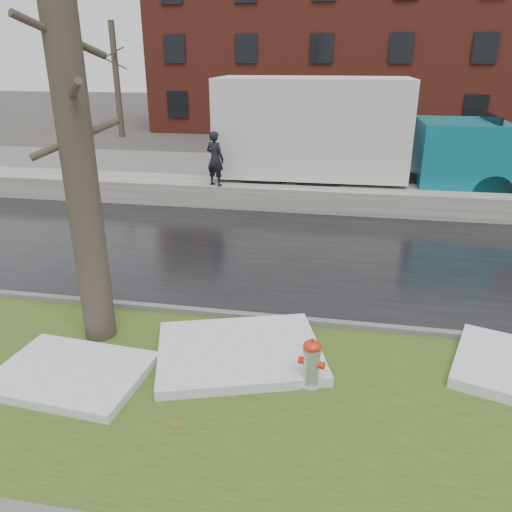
% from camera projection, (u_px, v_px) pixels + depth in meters
% --- Properties ---
extents(ground, '(120.00, 120.00, 0.00)m').
position_uv_depth(ground, '(231.00, 348.00, 8.42)').
color(ground, '#47423D').
rests_on(ground, ground).
extents(verge, '(60.00, 4.50, 0.04)m').
position_uv_depth(verge, '(211.00, 393.00, 7.27)').
color(verge, '#2F4617').
rests_on(verge, ground).
extents(road, '(60.00, 7.00, 0.03)m').
position_uv_depth(road, '(272.00, 252.00, 12.52)').
color(road, black).
rests_on(road, ground).
extents(parking_lot, '(60.00, 9.00, 0.03)m').
position_uv_depth(parking_lot, '(304.00, 177.00, 20.28)').
color(parking_lot, slate).
rests_on(parking_lot, ground).
extents(curb, '(60.00, 0.15, 0.14)m').
position_uv_depth(curb, '(243.00, 316.00, 9.31)').
color(curb, slate).
rests_on(curb, ground).
extents(snowbank, '(60.00, 1.60, 0.75)m').
position_uv_depth(snowbank, '(292.00, 195.00, 16.22)').
color(snowbank, '#B5B1A6').
rests_on(snowbank, ground).
extents(brick_building, '(26.00, 12.00, 10.00)m').
position_uv_depth(brick_building, '(360.00, 50.00, 33.59)').
color(brick_building, maroon).
rests_on(brick_building, ground).
extents(bg_tree_left, '(1.40, 1.62, 6.50)m').
position_uv_depth(bg_tree_left, '(117.00, 79.00, 29.29)').
color(bg_tree_left, brown).
rests_on(bg_tree_left, ground).
extents(bg_tree_center, '(1.40, 1.62, 6.50)m').
position_uv_depth(bg_tree_center, '(231.00, 77.00, 31.92)').
color(bg_tree_center, brown).
rests_on(bg_tree_center, ground).
extents(fire_hydrant, '(0.41, 0.37, 0.81)m').
position_uv_depth(fire_hydrant, '(312.00, 362.00, 7.21)').
color(fire_hydrant, '#AFB2B7').
rests_on(fire_hydrant, verge).
extents(tree, '(1.19, 1.37, 6.59)m').
position_uv_depth(tree, '(76.00, 143.00, 7.53)').
color(tree, brown).
rests_on(tree, verge).
extents(box_truck, '(11.92, 3.01, 3.97)m').
position_uv_depth(box_truck, '(350.00, 137.00, 16.47)').
color(box_truck, black).
rests_on(box_truck, ground).
extents(worker, '(0.73, 0.61, 1.71)m').
position_uv_depth(worker, '(215.00, 159.00, 15.62)').
color(worker, black).
rests_on(worker, snowbank).
extents(snow_patch_near, '(3.09, 2.70, 0.16)m').
position_uv_depth(snow_patch_near, '(239.00, 352.00, 8.10)').
color(snow_patch_near, white).
rests_on(snow_patch_near, verge).
extents(snow_patch_far, '(2.32, 1.77, 0.14)m').
position_uv_depth(snow_patch_far, '(71.00, 374.00, 7.56)').
color(snow_patch_far, white).
rests_on(snow_patch_far, verge).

